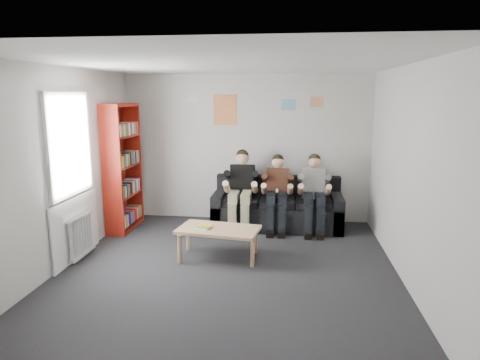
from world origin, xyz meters
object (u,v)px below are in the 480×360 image
at_px(coffee_table, 219,232).
at_px(person_right, 314,194).
at_px(sofa, 277,209).
at_px(bookshelf, 123,168).
at_px(person_middle, 277,193).
at_px(person_left, 241,191).

height_order(coffee_table, person_right, person_right).
relative_size(sofa, bookshelf, 1.03).
relative_size(bookshelf, person_middle, 1.67).
relative_size(person_left, person_right, 1.04).
bearing_deg(coffee_table, person_left, 83.69).
bearing_deg(person_left, sofa, 17.89).
bearing_deg(person_left, person_right, -0.12).
height_order(person_left, person_middle, person_left).
xyz_separation_m(person_left, person_right, (1.25, 0.00, -0.02)).
relative_size(sofa, person_left, 1.63).
bearing_deg(coffee_table, sofa, 64.40).
relative_size(bookshelf, coffee_table, 1.92).
bearing_deg(coffee_table, person_middle, 61.35).
bearing_deg(person_right, bookshelf, -169.00).
height_order(sofa, person_middle, person_middle).
bearing_deg(bookshelf, sofa, 9.59).
bearing_deg(person_middle, coffee_table, -114.48).
bearing_deg(sofa, person_right, -17.90).
bearing_deg(person_left, person_middle, 0.11).
bearing_deg(bookshelf, person_middle, 5.29).
bearing_deg(person_right, sofa, 169.26).
relative_size(coffee_table, person_middle, 0.87).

